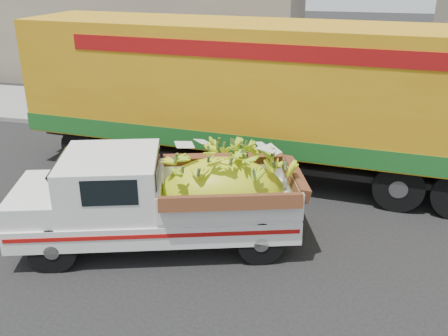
# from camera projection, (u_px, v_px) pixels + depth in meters

# --- Properties ---
(ground) EXTENTS (100.00, 100.00, 0.00)m
(ground) POSITION_uv_depth(u_px,v_px,m) (151.00, 257.00, 9.34)
(ground) COLOR black
(ground) RESTS_ON ground
(curb) EXTENTS (60.00, 0.25, 0.15)m
(curb) POSITION_uv_depth(u_px,v_px,m) (233.00, 137.00, 15.45)
(curb) COLOR gray
(curb) RESTS_ON ground
(sidewalk) EXTENTS (60.00, 4.00, 0.14)m
(sidewalk) POSITION_uv_depth(u_px,v_px,m) (247.00, 118.00, 17.33)
(sidewalk) COLOR gray
(sidewalk) RESTS_ON ground
(building_left) EXTENTS (18.00, 6.00, 5.00)m
(building_left) POSITION_uv_depth(u_px,v_px,m) (106.00, 21.00, 23.46)
(building_left) COLOR gray
(building_left) RESTS_ON ground
(pickup_truck) EXTENTS (5.59, 3.44, 1.85)m
(pickup_truck) POSITION_uv_depth(u_px,v_px,m) (178.00, 196.00, 9.47)
(pickup_truck) COLOR black
(pickup_truck) RESTS_ON ground
(semi_trailer) EXTENTS (12.04, 3.42, 3.80)m
(semi_trailer) POSITION_uv_depth(u_px,v_px,m) (259.00, 94.00, 12.20)
(semi_trailer) COLOR black
(semi_trailer) RESTS_ON ground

